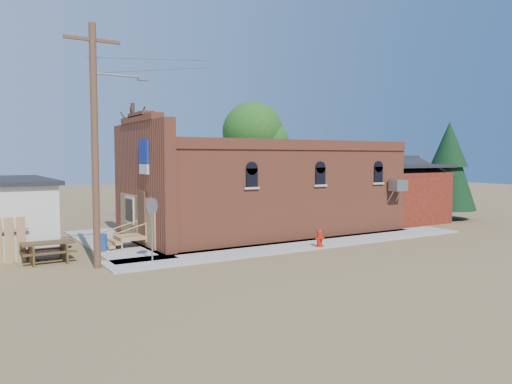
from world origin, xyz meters
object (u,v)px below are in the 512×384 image
utility_pole (96,140)px  picnic_table (48,249)px  fire_hydrant (320,238)px  trash_barrel (102,243)px  brick_bar (260,190)px  stop_sign (152,212)px

utility_pole → picnic_table: size_ratio=4.58×
fire_hydrant → trash_barrel: 9.64m
brick_bar → utility_pole: 10.96m
fire_hydrant → picnic_table: 11.50m
brick_bar → stop_sign: bearing=-149.5°
brick_bar → picnic_table: (-11.27, -2.29, -1.81)m
utility_pole → trash_barrel: utility_pole is taller
trash_barrel → picnic_table: same height
fire_hydrant → stop_sign: (-7.58, 0.90, 1.53)m
trash_barrel → utility_pole: bearing=-106.2°
utility_pole → brick_bar: bearing=23.7°
fire_hydrant → utility_pole: bearing=178.9°
utility_pole → stop_sign: size_ratio=3.59×
utility_pole → picnic_table: bearing=126.5°
utility_pole → trash_barrel: size_ratio=12.25×
stop_sign → trash_barrel: bearing=103.2°
brick_bar → stop_sign: brick_bar is taller
stop_sign → picnic_table: size_ratio=1.28×
fire_hydrant → stop_sign: size_ratio=0.32×
trash_barrel → picnic_table: 2.50m
stop_sign → fire_hydrant: bearing=-13.0°
brick_bar → fire_hydrant: bearing=-92.4°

